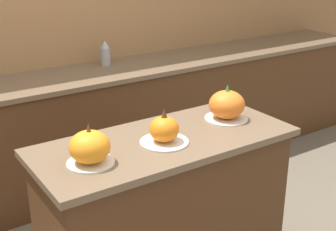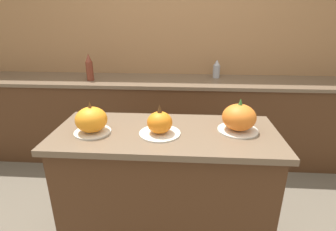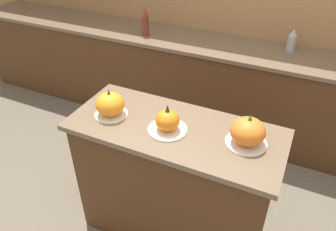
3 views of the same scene
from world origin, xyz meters
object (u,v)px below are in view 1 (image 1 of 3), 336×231
pumpkin_cake_center (164,131)px  bottle_short (105,53)px  pumpkin_cake_right (227,105)px  pumpkin_cake_left (90,148)px

pumpkin_cake_center → bottle_short: pumpkin_cake_center is taller
bottle_short → pumpkin_cake_right: bearing=-91.1°
pumpkin_cake_right → pumpkin_cake_left: bearing=-174.4°
pumpkin_cake_left → pumpkin_cake_center: bearing=1.2°
pumpkin_cake_left → pumpkin_cake_right: bearing=5.6°
pumpkin_cake_center → bottle_short: (0.48, 1.56, 0.01)m
pumpkin_cake_right → bottle_short: pumpkin_cake_right is taller
pumpkin_cake_center → pumpkin_cake_left: bearing=-178.8°
pumpkin_cake_center → pumpkin_cake_right: size_ratio=1.01×
pumpkin_cake_left → pumpkin_cake_right: (0.83, 0.08, 0.00)m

